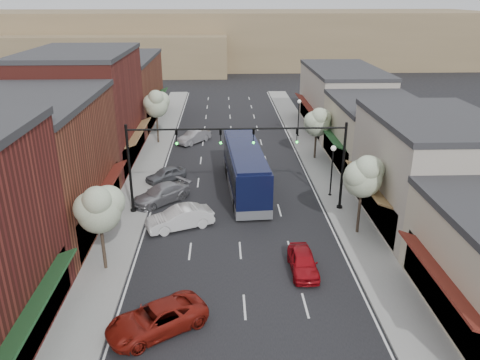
{
  "coord_description": "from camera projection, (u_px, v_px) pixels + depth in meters",
  "views": [
    {
      "loc": [
        -1.04,
        -24.83,
        15.71
      ],
      "look_at": [
        0.25,
        8.99,
        2.2
      ],
      "focal_mm": 35.0,
      "sensor_mm": 36.0,
      "label": 1
    }
  ],
  "objects": [
    {
      "name": "tree_right_far",
      "position": [
        317.0,
        121.0,
        46.23
      ],
      "size": [
        2.85,
        2.65,
        5.43
      ],
      "color": "#47382B",
      "rests_on": "ground"
    },
    {
      "name": "bldg_right_midnear",
      "position": [
        429.0,
        171.0,
        33.51
      ],
      "size": [
        9.14,
        12.1,
        7.9
      ],
      "color": "#A69C8F",
      "rests_on": "ground"
    },
    {
      "name": "parked_car_d",
      "position": [
        166.0,
        174.0,
        41.92
      ],
      "size": [
        3.9,
        3.53,
        1.28
      ],
      "primitive_type": "imported",
      "rotation": [
        0.0,
        0.0,
        -0.9
      ],
      "color": "#5C5E64",
      "rests_on": "ground"
    },
    {
      "name": "tree_right_near",
      "position": [
        364.0,
        175.0,
        31.21
      ],
      "size": [
        2.85,
        2.65,
        5.95
      ],
      "color": "#47382B",
      "rests_on": "ground"
    },
    {
      "name": "parked_car_e",
      "position": [
        194.0,
        137.0,
        52.7
      ],
      "size": [
        3.89,
        4.31,
        1.43
      ],
      "primitive_type": "imported",
      "rotation": [
        0.0,
        0.0,
        -0.68
      ],
      "color": "#9B9BA0",
      "rests_on": "ground"
    },
    {
      "name": "curb_left",
      "position": [
        162.0,
        165.0,
        45.8
      ],
      "size": [
        0.25,
        73.0,
        0.17
      ],
      "primitive_type": "cube",
      "color": "gray",
      "rests_on": "ground"
    },
    {
      "name": "bldg_right_midfar",
      "position": [
        376.0,
        134.0,
        44.93
      ],
      "size": [
        9.14,
        12.1,
        6.4
      ],
      "color": "#B4A88F",
      "rests_on": "ground"
    },
    {
      "name": "signal_mast_left",
      "position": [
        161.0,
        156.0,
        34.41
      ],
      "size": [
        8.22,
        0.46,
        7.0
      ],
      "color": "black",
      "rests_on": "ground"
    },
    {
      "name": "bldg_left_midnear",
      "position": [
        32.0,
        166.0,
        32.24
      ],
      "size": [
        10.14,
        14.1,
        9.4
      ],
      "color": "brown",
      "rests_on": "ground"
    },
    {
      "name": "lamp_post_far",
      "position": [
        299.0,
        112.0,
        54.06
      ],
      "size": [
        0.44,
        0.44,
        4.44
      ],
      "color": "black",
      "rests_on": "ground"
    },
    {
      "name": "tree_left_far",
      "position": [
        156.0,
        103.0,
        50.98
      ],
      "size": [
        2.85,
        2.65,
        6.13
      ],
      "color": "#47382B",
      "rests_on": "ground"
    },
    {
      "name": "coach_bus",
      "position": [
        245.0,
        168.0,
        39.53
      ],
      "size": [
        3.53,
        12.69,
        3.83
      ],
      "rotation": [
        0.0,
        0.0,
        0.06
      ],
      "color": "black",
      "rests_on": "ground"
    },
    {
      "name": "parked_car_b",
      "position": [
        180.0,
        218.0,
        33.43
      ],
      "size": [
        5.06,
        3.34,
        1.58
      ],
      "primitive_type": "imported",
      "rotation": [
        0.0,
        0.0,
        -1.19
      ],
      "color": "silver",
      "rests_on": "ground"
    },
    {
      "name": "sidewalk_right",
      "position": [
        318.0,
        163.0,
        46.35
      ],
      "size": [
        2.8,
        73.0,
        0.15
      ],
      "primitive_type": "cube",
      "color": "gray",
      "rests_on": "ground"
    },
    {
      "name": "parked_car_c",
      "position": [
        161.0,
        194.0,
        37.56
      ],
      "size": [
        5.07,
        4.96,
        1.46
      ],
      "primitive_type": "imported",
      "rotation": [
        0.0,
        0.0,
        -0.81
      ],
      "color": "gray",
      "rests_on": "ground"
    },
    {
      "name": "parked_car_a",
      "position": [
        156.0,
        319.0,
        23.18
      ],
      "size": [
        5.53,
        4.68,
        1.41
      ],
      "primitive_type": "imported",
      "rotation": [
        0.0,
        0.0,
        -1.01
      ],
      "color": "maroon",
      "rests_on": "ground"
    },
    {
      "name": "sidewalk_left",
      "position": [
        148.0,
        165.0,
        45.75
      ],
      "size": [
        2.8,
        73.0,
        0.15
      ],
      "primitive_type": "cube",
      "color": "gray",
      "rests_on": "ground"
    },
    {
      "name": "bldg_left_midfar",
      "position": [
        85.0,
        109.0,
        44.96
      ],
      "size": [
        10.14,
        14.1,
        10.9
      ],
      "color": "maroon",
      "rests_on": "ground"
    },
    {
      "name": "signal_mast_right",
      "position": [
        312.0,
        154.0,
        34.82
      ],
      "size": [
        8.22,
        0.46,
        7.0
      ],
      "color": "black",
      "rests_on": "ground"
    },
    {
      "name": "hill_far",
      "position": [
        226.0,
        38.0,
        110.21
      ],
      "size": [
        120.0,
        30.0,
        12.0
      ],
      "primitive_type": "cube",
      "color": "#7A6647",
      "rests_on": "ground"
    },
    {
      "name": "tree_left_near",
      "position": [
        99.0,
        208.0,
        26.99
      ],
      "size": [
        2.85,
        2.65,
        5.69
      ],
      "color": "#47382B",
      "rests_on": "ground"
    },
    {
      "name": "lamp_post_near",
      "position": [
        332.0,
        163.0,
        37.81
      ],
      "size": [
        0.44,
        0.44,
        4.44
      ],
      "color": "black",
      "rests_on": "ground"
    },
    {
      "name": "hill_near",
      "position": [
        108.0,
        53.0,
        98.92
      ],
      "size": [
        50.0,
        20.0,
        8.0
      ],
      "primitive_type": "cube",
      "color": "#7A6647",
      "rests_on": "ground"
    },
    {
      "name": "bldg_left_far",
      "position": [
        120.0,
        90.0,
        60.27
      ],
      "size": [
        10.14,
        18.1,
        8.4
      ],
      "color": "brown",
      "rests_on": "ground"
    },
    {
      "name": "curb_right",
      "position": [
        304.0,
        163.0,
        46.3
      ],
      "size": [
        0.25,
        73.0,
        0.17
      ],
      "primitive_type": "cube",
      "color": "gray",
      "rests_on": "ground"
    },
    {
      "name": "ground",
      "position": [
        241.0,
        267.0,
        28.91
      ],
      "size": [
        160.0,
        160.0,
        0.0
      ],
      "primitive_type": "plane",
      "color": "black",
      "rests_on": "ground"
    },
    {
      "name": "red_hatchback",
      "position": [
        303.0,
        262.0,
        28.2
      ],
      "size": [
        1.61,
        3.93,
        1.33
      ],
      "primitive_type": "imported",
      "rotation": [
        0.0,
        0.0,
        0.01
      ],
      "color": "#9B0B12",
      "rests_on": "ground"
    },
    {
      "name": "bldg_right_far",
      "position": [
        342.0,
        99.0,
        57.74
      ],
      "size": [
        9.14,
        16.1,
        7.4
      ],
      "color": "#A69C8F",
      "rests_on": "ground"
    }
  ]
}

